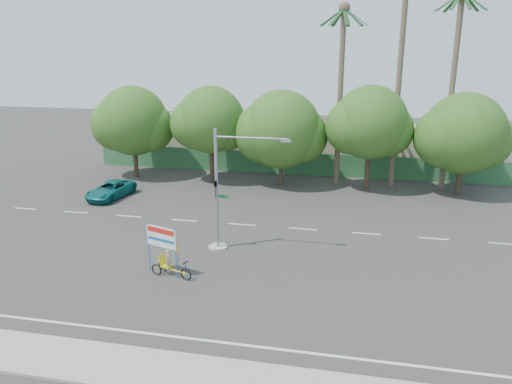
# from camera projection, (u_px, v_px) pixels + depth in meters

# --- Properties ---
(ground) EXTENTS (120.00, 120.00, 0.00)m
(ground) POSITION_uv_depth(u_px,v_px,m) (244.00, 283.00, 24.81)
(ground) COLOR #33302D
(ground) RESTS_ON ground
(sidewalk_near) EXTENTS (50.00, 2.40, 0.12)m
(sidewalk_near) POSITION_uv_depth(u_px,v_px,m) (197.00, 377.00, 17.76)
(sidewalk_near) COLOR gray
(sidewalk_near) RESTS_ON ground
(fence) EXTENTS (38.00, 0.08, 2.00)m
(fence) POSITION_uv_depth(u_px,v_px,m) (298.00, 164.00, 44.67)
(fence) COLOR #336B3D
(fence) RESTS_ON ground
(building_left) EXTENTS (12.00, 8.00, 4.00)m
(building_left) POSITION_uv_depth(u_px,v_px,m) (206.00, 139.00, 50.55)
(building_left) COLOR #B9AD93
(building_left) RESTS_ON ground
(building_right) EXTENTS (14.00, 8.00, 3.60)m
(building_right) POSITION_uv_depth(u_px,v_px,m) (388.00, 149.00, 47.10)
(building_right) COLOR #B9AD93
(building_right) RESTS_ON ground
(tree_far_left) EXTENTS (7.14, 6.00, 7.96)m
(tree_far_left) POSITION_uv_depth(u_px,v_px,m) (132.00, 123.00, 43.04)
(tree_far_left) COLOR #473828
(tree_far_left) RESTS_ON ground
(tree_left) EXTENTS (6.66, 5.60, 8.07)m
(tree_left) POSITION_uv_depth(u_px,v_px,m) (210.00, 122.00, 41.59)
(tree_left) COLOR #473828
(tree_left) RESTS_ON ground
(tree_center) EXTENTS (7.62, 6.40, 7.85)m
(tree_center) POSITION_uv_depth(u_px,v_px,m) (281.00, 132.00, 40.60)
(tree_center) COLOR #473828
(tree_center) RESTS_ON ground
(tree_right) EXTENTS (6.90, 5.80, 8.36)m
(tree_right) POSITION_uv_depth(u_px,v_px,m) (370.00, 125.00, 39.01)
(tree_right) COLOR #473828
(tree_right) RESTS_ON ground
(tree_far_right) EXTENTS (7.38, 6.20, 7.94)m
(tree_far_right) POSITION_uv_depth(u_px,v_px,m) (463.00, 136.00, 37.82)
(tree_far_right) COLOR #473828
(tree_far_right) RESTS_ON ground
(palm_tall) EXTENTS (3.73, 3.79, 17.45)m
(palm_tall) POSITION_uv_depth(u_px,v_px,m) (401.00, 56.00, 38.51)
(palm_tall) COLOR #70604C
(palm_tall) RESTS_ON ground
(palm_mid) EXTENTS (3.73, 3.79, 15.45)m
(palm_mid) POSITION_uv_depth(u_px,v_px,m) (454.00, 70.00, 38.04)
(palm_mid) COLOR #70604C
(palm_mid) RESTS_ON ground
(palm_short) EXTENTS (3.73, 3.79, 14.45)m
(palm_short) POSITION_uv_depth(u_px,v_px,m) (341.00, 76.00, 39.84)
(palm_short) COLOR #70604C
(palm_short) RESTS_ON ground
(traffic_signal) EXTENTS (4.72, 1.10, 7.00)m
(traffic_signal) POSITION_uv_depth(u_px,v_px,m) (222.00, 200.00, 28.13)
(traffic_signal) COLOR gray
(traffic_signal) RESTS_ON ground
(trike_billboard) EXTENTS (2.63, 1.13, 2.70)m
(trike_billboard) POSITION_uv_depth(u_px,v_px,m) (166.00, 255.00, 25.38)
(trike_billboard) COLOR black
(trike_billboard) RESTS_ON ground
(pickup_truck) EXTENTS (2.73, 4.78, 1.26)m
(pickup_truck) POSITION_uv_depth(u_px,v_px,m) (110.00, 190.00, 38.16)
(pickup_truck) COLOR #0E6563
(pickup_truck) RESTS_ON ground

